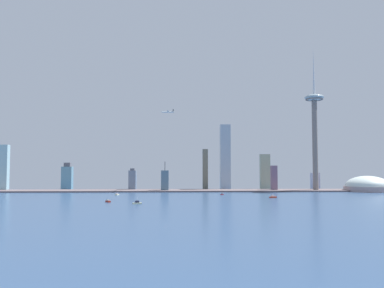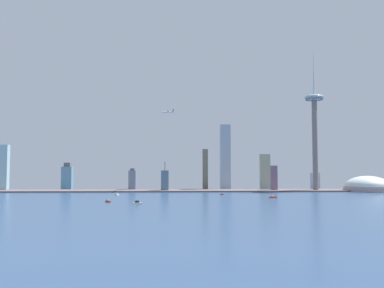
% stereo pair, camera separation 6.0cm
% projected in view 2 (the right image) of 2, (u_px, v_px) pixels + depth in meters
% --- Properties ---
extents(ground_plane, '(6000.00, 6000.00, 0.00)m').
position_uv_depth(ground_plane, '(166.00, 224.00, 374.52)').
color(ground_plane, navy).
extents(waterfront_pier, '(991.85, 77.29, 3.07)m').
position_uv_depth(waterfront_pier, '(172.00, 191.00, 909.37)').
color(waterfront_pier, '#645659').
rests_on(waterfront_pier, ground).
extents(observation_tower, '(43.64, 43.64, 331.17)m').
position_uv_depth(observation_tower, '(315.00, 118.00, 926.06)').
color(observation_tower, slate).
rests_on(observation_tower, ground).
extents(stadium_dome, '(102.40, 102.40, 46.74)m').
position_uv_depth(stadium_dome, '(367.00, 187.00, 907.62)').
color(stadium_dome, '#A59091').
rests_on(stadium_dome, ground).
extents(skyscraper_0, '(18.82, 17.83, 41.08)m').
position_uv_depth(skyscraper_0, '(315.00, 181.00, 987.29)').
color(skyscraper_0, '#ACADC7').
rests_on(skyscraper_0, ground).
extents(skyscraper_1, '(12.22, 15.70, 99.03)m').
position_uv_depth(skyscraper_1, '(205.00, 169.00, 981.17)').
color(skyscraper_1, '#6A695A').
rests_on(skyscraper_1, ground).
extents(skyscraper_2, '(12.59, 16.88, 58.34)m').
position_uv_depth(skyscraper_2, '(274.00, 178.00, 924.49)').
color(skyscraper_2, slate).
rests_on(skyscraper_2, ground).
extents(skyscraper_3, '(24.06, 15.97, 106.80)m').
position_uv_depth(skyscraper_3, '(3.00, 168.00, 931.68)').
color(skyscraper_3, '#97C1CC').
rests_on(skyscraper_3, ground).
extents(skyscraper_4, '(24.37, 12.05, 86.69)m').
position_uv_depth(skyscraper_4, '(265.00, 172.00, 983.73)').
color(skyscraper_4, '#9AA38A').
rests_on(skyscraper_4, ground).
extents(skyscraper_5, '(25.24, 19.59, 65.98)m').
position_uv_depth(skyscraper_5, '(67.00, 177.00, 988.79)').
color(skyscraper_5, '#6090A4').
rests_on(skyscraper_5, ground).
extents(skyscraper_6, '(16.87, 22.86, 52.04)m').
position_uv_depth(skyscraper_6, '(132.00, 180.00, 948.51)').
color(skyscraper_6, slate).
rests_on(skyscraper_6, ground).
extents(skyscraper_7, '(24.90, 20.13, 158.79)m').
position_uv_depth(skyscraper_7, '(225.00, 157.00, 980.21)').
color(skyscraper_7, '#9CAEC0').
rests_on(skyscraper_7, ground).
extents(skyscraper_8, '(16.90, 17.90, 67.48)m').
position_uv_depth(skyscraper_8, '(165.00, 181.00, 906.37)').
color(skyscraper_8, slate).
rests_on(skyscraper_8, ground).
extents(boat_0, '(9.85, 12.05, 4.25)m').
position_uv_depth(boat_0, '(108.00, 201.00, 617.38)').
color(boat_0, '#A62B1E').
rests_on(boat_0, ground).
extents(boat_2, '(13.79, 8.24, 5.03)m').
position_uv_depth(boat_2, '(273.00, 197.00, 708.31)').
color(boat_2, '#B22F1A').
rests_on(boat_2, ground).
extents(boat_3, '(7.02, 4.33, 3.94)m').
position_uv_depth(boat_3, '(222.00, 194.00, 791.57)').
color(boat_3, '#AF1B29').
rests_on(boat_3, ground).
extents(boat_4, '(6.60, 13.83, 3.67)m').
position_uv_depth(boat_4, '(117.00, 194.00, 783.94)').
color(boat_4, beige).
rests_on(boat_4, ground).
extents(boat_5, '(13.75, 8.99, 10.47)m').
position_uv_depth(boat_5, '(137.00, 203.00, 584.66)').
color(boat_5, beige).
rests_on(boat_5, ground).
extents(airplane, '(29.76, 30.28, 8.25)m').
position_uv_depth(airplane, '(168.00, 112.00, 936.57)').
color(airplane, silver).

